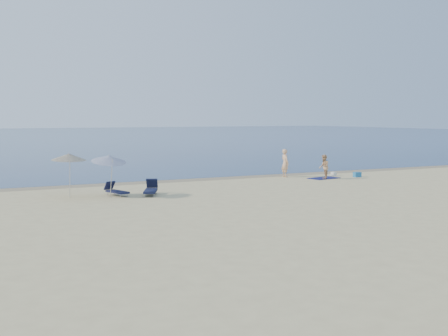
% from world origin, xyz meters
% --- Properties ---
extents(sea, '(240.00, 160.00, 0.01)m').
position_xyz_m(sea, '(0.00, 100.00, 0.00)').
color(sea, '#0B1F45').
rests_on(sea, ground).
extents(wet_sand_strip, '(240.00, 1.60, 0.00)m').
position_xyz_m(wet_sand_strip, '(0.00, 19.40, 0.00)').
color(wet_sand_strip, '#847254').
rests_on(wet_sand_strip, ground).
extents(person_left, '(0.46, 0.68, 1.82)m').
position_xyz_m(person_left, '(3.58, 18.28, 0.91)').
color(person_left, '#E2AA7F').
rests_on(person_left, ground).
extents(person_right, '(0.90, 0.95, 1.55)m').
position_xyz_m(person_right, '(5.09, 16.13, 0.77)').
color(person_right, tan).
rests_on(person_right, ground).
extents(beach_towel, '(2.14, 1.43, 0.03)m').
position_xyz_m(beach_towel, '(5.35, 16.48, 0.02)').
color(beach_towel, '#0E1146').
rests_on(beach_towel, ground).
extents(white_bag, '(0.36, 0.33, 0.26)m').
position_xyz_m(white_bag, '(6.80, 17.38, 0.13)').
color(white_bag, silver).
rests_on(white_bag, ground).
extents(blue_cooler, '(0.48, 0.36, 0.33)m').
position_xyz_m(blue_cooler, '(7.76, 16.16, 0.16)').
color(blue_cooler, '#1D65A0').
rests_on(blue_cooler, ground).
extents(umbrella_near, '(1.89, 1.91, 2.25)m').
position_xyz_m(umbrella_near, '(-9.05, 14.19, 1.90)').
color(umbrella_near, silver).
rests_on(umbrella_near, ground).
extents(umbrella_far, '(2.09, 2.09, 2.23)m').
position_xyz_m(umbrella_far, '(-10.78, 15.12, 1.97)').
color(umbrella_far, silver).
rests_on(umbrella_far, ground).
extents(lounger_left, '(0.99, 1.63, 0.69)m').
position_xyz_m(lounger_left, '(-8.61, 14.64, 0.25)').
color(lounger_left, '#131736').
rests_on(lounger_left, ground).
extents(lounger_right, '(1.24, 1.84, 0.77)m').
position_xyz_m(lounger_right, '(-6.97, 14.10, 0.28)').
color(lounger_right, '#121733').
rests_on(lounger_right, ground).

